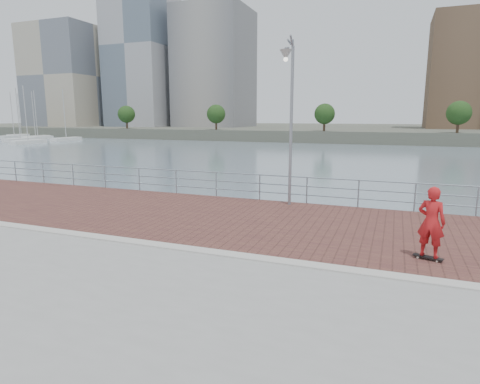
% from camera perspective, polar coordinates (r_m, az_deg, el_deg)
% --- Properties ---
extents(water, '(400.00, 400.00, 0.00)m').
position_cam_1_polar(water, '(11.55, -3.77, -18.10)').
color(water, slate).
rests_on(water, ground).
extents(brick_lane, '(40.00, 6.80, 0.02)m').
position_cam_1_polar(brick_lane, '(13.93, 2.38, -4.08)').
color(brick_lane, brown).
rests_on(brick_lane, seawall).
extents(curb, '(40.00, 0.40, 0.06)m').
position_cam_1_polar(curb, '(10.72, -3.91, -8.55)').
color(curb, '#B7B5AD').
rests_on(curb, seawall).
extents(far_shore, '(320.00, 95.00, 2.50)m').
position_cam_1_polar(far_shore, '(131.80, 19.49, 8.22)').
color(far_shore, '#4C5142').
rests_on(far_shore, ground).
extents(guardrail, '(39.06, 0.06, 1.13)m').
position_cam_1_polar(guardrail, '(16.97, 6.11, 0.90)').
color(guardrail, '#8C9EA8').
rests_on(guardrail, brick_lane).
extents(street_lamp, '(0.45, 1.32, 6.24)m').
position_cam_1_polar(street_lamp, '(15.72, 6.97, 13.80)').
color(street_lamp, gray).
rests_on(street_lamp, brick_lane).
extents(skateboard, '(0.72, 0.39, 0.08)m').
position_cam_1_polar(skateboard, '(11.24, 25.18, -8.38)').
color(skateboard, black).
rests_on(skateboard, brick_lane).
extents(skateboarder, '(0.75, 0.61, 1.78)m').
position_cam_1_polar(skateboarder, '(10.99, 25.56, -3.86)').
color(skateboarder, red).
rests_on(skateboarder, skateboard).
extents(shoreline_trees, '(169.18, 4.45, 5.93)m').
position_cam_1_polar(shoreline_trees, '(87.06, 29.87, 9.62)').
color(shoreline_trees, '#473323').
rests_on(shoreline_trees, far_shore).
extents(marina, '(28.14, 28.26, 11.70)m').
position_cam_1_polar(marina, '(110.50, -29.12, 6.76)').
color(marina, white).
rests_on(marina, water).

